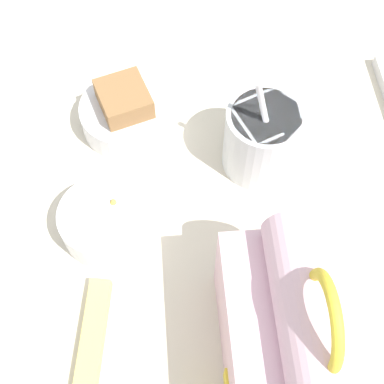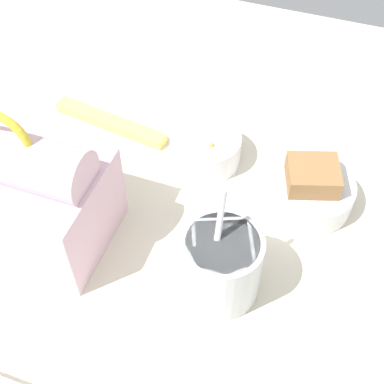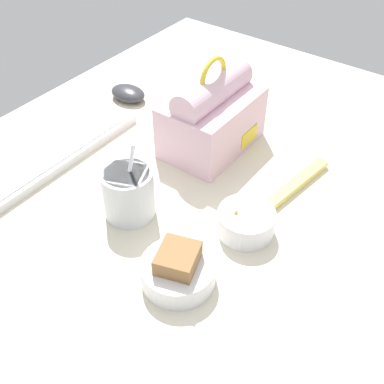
% 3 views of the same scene
% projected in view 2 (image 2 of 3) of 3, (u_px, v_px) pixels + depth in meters
% --- Properties ---
extents(desk_surface, '(1.40, 1.10, 0.02)m').
position_uv_depth(desk_surface, '(175.00, 218.00, 0.74)').
color(desk_surface, beige).
rests_on(desk_surface, ground).
extents(lunch_bag, '(0.21, 0.15, 0.21)m').
position_uv_depth(lunch_bag, '(20.00, 191.00, 0.66)').
color(lunch_bag, beige).
rests_on(lunch_bag, desk_surface).
extents(soup_cup, '(0.09, 0.09, 0.16)m').
position_uv_depth(soup_cup, '(221.00, 264.00, 0.62)').
color(soup_cup, silver).
rests_on(soup_cup, desk_surface).
extents(bento_bowl_sandwich, '(0.12, 0.12, 0.07)m').
position_uv_depth(bento_bowl_sandwich, '(309.00, 190.00, 0.72)').
color(bento_bowl_sandwich, silver).
rests_on(bento_bowl_sandwich, desk_surface).
extents(bento_bowl_snacks, '(0.10, 0.10, 0.05)m').
position_uv_depth(bento_bowl_snacks, '(206.00, 148.00, 0.77)').
color(bento_bowl_snacks, silver).
rests_on(bento_bowl_snacks, desk_surface).
extents(chopstick_case, '(0.19, 0.05, 0.02)m').
position_uv_depth(chopstick_case, '(110.00, 122.00, 0.83)').
color(chopstick_case, '#EFD666').
rests_on(chopstick_case, desk_surface).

